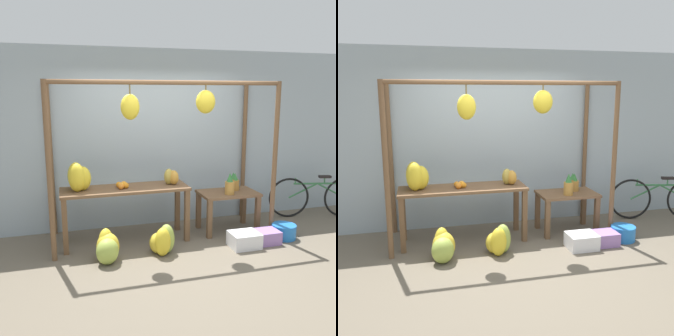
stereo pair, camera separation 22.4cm
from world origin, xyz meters
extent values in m
plane|color=#665B4C|center=(0.00, 0.00, 0.00)|extent=(20.00, 20.00, 0.00)
cube|color=#99A8B2|center=(0.00, 1.59, 1.40)|extent=(8.00, 0.08, 2.80)
cylinder|color=brown|center=(-1.58, 0.53, 1.14)|extent=(0.07, 0.07, 2.29)
cylinder|color=brown|center=(1.58, 0.53, 1.14)|extent=(0.07, 0.07, 2.29)
cylinder|color=brown|center=(-1.58, 1.50, 1.14)|extent=(0.07, 0.07, 2.29)
cylinder|color=brown|center=(1.58, 1.50, 1.14)|extent=(0.07, 0.07, 2.29)
cylinder|color=brown|center=(0.00, 0.53, 2.26)|extent=(3.15, 0.06, 0.06)
cylinder|color=brown|center=(-0.55, 0.53, 2.17)|extent=(0.02, 0.02, 0.12)
ellipsoid|color=yellow|center=(-0.55, 0.53, 1.95)|extent=(0.24, 0.22, 0.32)
cylinder|color=brown|center=(0.47, 0.53, 2.19)|extent=(0.02, 0.02, 0.06)
ellipsoid|color=yellow|center=(0.47, 0.53, 2.01)|extent=(0.26, 0.24, 0.31)
cube|color=brown|center=(-0.57, 0.92, 0.78)|extent=(1.81, 0.57, 0.04)
cube|color=brown|center=(-1.43, 0.68, 0.38)|extent=(0.07, 0.07, 0.76)
cube|color=brown|center=(0.28, 0.68, 0.38)|extent=(0.07, 0.07, 0.76)
cube|color=brown|center=(-1.43, 1.15, 0.38)|extent=(0.07, 0.07, 0.76)
cube|color=brown|center=(0.28, 1.15, 0.38)|extent=(0.07, 0.07, 0.76)
cube|color=brown|center=(1.03, 0.92, 0.60)|extent=(0.89, 0.56, 0.04)
cube|color=brown|center=(0.63, 0.69, 0.29)|extent=(0.07, 0.07, 0.58)
cube|color=brown|center=(1.43, 0.69, 0.29)|extent=(0.07, 0.07, 0.58)
cube|color=brown|center=(0.63, 1.15, 0.29)|extent=(0.07, 0.07, 0.58)
cube|color=brown|center=(1.43, 1.15, 0.29)|extent=(0.07, 0.07, 0.58)
ellipsoid|color=yellow|center=(-1.16, 0.94, 0.97)|extent=(0.33, 0.32, 0.34)
ellipsoid|color=#9EB247|center=(-1.26, 1.05, 0.99)|extent=(0.28, 0.29, 0.37)
ellipsoid|color=yellow|center=(-1.24, 0.95, 1.00)|extent=(0.28, 0.29, 0.39)
ellipsoid|color=yellow|center=(-1.24, 0.88, 1.00)|extent=(0.32, 0.32, 0.40)
sphere|color=orange|center=(-0.60, 0.91, 0.85)|extent=(0.09, 0.09, 0.09)
sphere|color=orange|center=(-0.59, 0.89, 0.84)|extent=(0.07, 0.07, 0.07)
sphere|color=orange|center=(-0.66, 0.96, 0.84)|extent=(0.08, 0.08, 0.08)
sphere|color=orange|center=(-0.64, 0.84, 0.84)|extent=(0.08, 0.08, 0.08)
sphere|color=orange|center=(-0.59, 0.88, 0.84)|extent=(0.08, 0.08, 0.08)
sphere|color=orange|center=(-0.64, 0.87, 0.85)|extent=(0.09, 0.09, 0.09)
sphere|color=orange|center=(-0.59, 0.94, 0.85)|extent=(0.09, 0.09, 0.09)
sphere|color=orange|center=(-0.58, 0.91, 0.84)|extent=(0.07, 0.07, 0.07)
sphere|color=orange|center=(-0.58, 0.88, 0.85)|extent=(0.09, 0.09, 0.09)
sphere|color=orange|center=(-0.56, 0.88, 0.84)|extent=(0.07, 0.07, 0.07)
cylinder|color=olive|center=(1.16, 1.03, 0.71)|extent=(0.15, 0.15, 0.17)
cone|color=#337538|center=(1.16, 1.03, 0.85)|extent=(0.10, 0.10, 0.10)
cylinder|color=#B27F38|center=(0.99, 0.79, 0.72)|extent=(0.14, 0.14, 0.19)
cone|color=#337538|center=(0.99, 0.79, 0.88)|extent=(0.10, 0.10, 0.13)
cylinder|color=#B27F38|center=(1.18, 0.99, 0.70)|extent=(0.14, 0.14, 0.16)
cone|color=#337538|center=(1.18, 0.99, 0.84)|extent=(0.10, 0.10, 0.12)
ellipsoid|color=gold|center=(-0.91, 0.35, 0.18)|extent=(0.34, 0.32, 0.37)
ellipsoid|color=yellow|center=(-0.93, 0.39, 0.21)|extent=(0.28, 0.29, 0.42)
ellipsoid|color=#9EB247|center=(-0.93, 0.24, 0.17)|extent=(0.37, 0.36, 0.33)
ellipsoid|color=#9EB247|center=(-0.12, 0.36, 0.20)|extent=(0.29, 0.28, 0.40)
ellipsoid|color=gold|center=(-0.23, 0.38, 0.14)|extent=(0.34, 0.34, 0.29)
ellipsoid|color=yellow|center=(-0.20, 0.28, 0.19)|extent=(0.28, 0.26, 0.39)
cube|color=silver|center=(0.98, 0.24, 0.11)|extent=(0.40, 0.33, 0.21)
cylinder|color=blue|center=(1.70, 0.38, 0.11)|extent=(0.36, 0.36, 0.21)
torus|color=black|center=(2.32, 1.21, 0.35)|extent=(0.69, 0.21, 0.70)
cylinder|color=#337042|center=(2.79, 1.09, 0.60)|extent=(0.80, 0.23, 0.03)
cylinder|color=#337042|center=(3.02, 1.03, 0.47)|extent=(0.49, 0.15, 0.27)
cylinder|color=#337042|center=(2.55, 1.15, 0.47)|extent=(0.49, 0.15, 0.27)
cylinder|color=#337042|center=(2.90, 1.06, 0.65)|extent=(0.02, 0.02, 0.10)
cube|color=black|center=(2.90, 1.06, 0.72)|extent=(0.21, 0.13, 0.04)
cylinder|color=#337042|center=(2.41, 1.18, 0.65)|extent=(0.02, 0.02, 0.10)
ellipsoid|color=gold|center=(0.15, 0.91, 0.91)|extent=(0.19, 0.20, 0.21)
ellipsoid|color=#B2993D|center=(0.08, 0.94, 0.92)|extent=(0.20, 0.20, 0.23)
cube|color=#9970B7|center=(1.34, 0.29, 0.09)|extent=(0.36, 0.30, 0.19)
camera|label=1|loc=(-1.41, -4.20, 2.12)|focal=40.00mm
camera|label=2|loc=(-1.20, -4.26, 2.12)|focal=40.00mm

